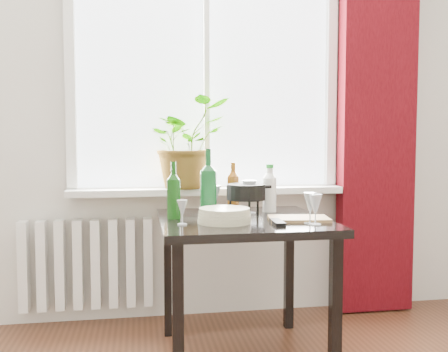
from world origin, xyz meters
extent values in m
cube|color=white|center=(0.00, 2.22, 1.60)|extent=(1.72, 0.08, 1.62)
cube|color=silver|center=(0.00, 2.15, 0.82)|extent=(1.72, 0.20, 0.04)
cube|color=#37050A|center=(1.12, 2.12, 1.30)|extent=(0.50, 0.12, 2.56)
cube|color=white|center=(-0.75, 2.18, 0.38)|extent=(0.80, 0.10, 0.55)
cube|color=black|center=(0.10, 1.55, 0.72)|extent=(0.85, 0.85, 0.04)
cube|color=black|center=(-0.27, 1.19, 0.35)|extent=(0.05, 0.05, 0.70)
cube|color=black|center=(-0.27, 1.92, 0.35)|extent=(0.05, 0.05, 0.70)
cube|color=black|center=(0.46, 1.19, 0.35)|extent=(0.05, 0.05, 0.70)
cube|color=black|center=(0.46, 1.92, 0.35)|extent=(0.05, 0.05, 0.70)
imported|color=#20771F|center=(-0.14, 2.14, 1.13)|extent=(0.66, 0.63, 0.56)
cylinder|color=beige|center=(-0.02, 1.42, 0.78)|extent=(0.34, 0.34, 0.07)
cube|color=black|center=(0.23, 1.34, 0.75)|extent=(0.06, 0.16, 0.02)
cube|color=#9D7747|center=(0.36, 1.43, 0.75)|extent=(0.32, 0.23, 0.02)
camera|label=1|loc=(-0.42, -0.96, 1.14)|focal=40.00mm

